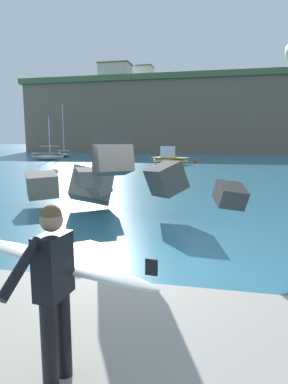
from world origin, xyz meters
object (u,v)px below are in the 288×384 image
(mooring_buoy_middle, at_px, (55,172))
(mooring_buoy_outer, at_px, (195,161))
(station_building_west, at_px, (145,79))
(boat_near_left, at_px, (64,153))
(station_building_central, at_px, (115,75))
(boat_near_centre, at_px, (48,156))
(surfer_with_board, at_px, (57,277))
(boat_mid_left, at_px, (170,158))

(mooring_buoy_middle, relative_size, mooring_buoy_outer, 1.00)
(mooring_buoy_outer, height_order, station_building_west, station_building_west)
(mooring_buoy_outer, distance_m, station_building_west, 59.20)
(boat_near_left, distance_m, station_building_central, 39.14)
(mooring_buoy_outer, bearing_deg, boat_near_left, 155.33)
(boat_near_left, bearing_deg, mooring_buoy_outer, -24.67)
(boat_near_left, xyz_separation_m, station_building_west, (4.05, 43.49, 18.91))
(boat_near_centre, height_order, mooring_buoy_middle, boat_near_centre)
(boat_near_left, distance_m, boat_near_centre, 8.71)
(surfer_with_board, bearing_deg, boat_mid_left, 95.65)
(station_building_central, bearing_deg, mooring_buoy_middle, -77.64)
(mooring_buoy_middle, height_order, station_building_central, station_building_central)
(surfer_with_board, bearing_deg, boat_near_left, 115.54)
(boat_near_centre, relative_size, station_building_central, 0.71)
(mooring_buoy_middle, distance_m, mooring_buoy_outer, 18.51)
(mooring_buoy_outer, bearing_deg, boat_near_centre, 176.35)
(boat_near_centre, bearing_deg, mooring_buoy_outer, -3.65)
(boat_near_centre, bearing_deg, boat_mid_left, -13.66)
(station_building_west, bearing_deg, station_building_central, -122.60)
(boat_near_left, xyz_separation_m, station_building_central, (-1.70, 34.50, 18.39))
(boat_mid_left, height_order, station_building_west, station_building_west)
(boat_near_left, distance_m, mooring_buoy_outer, 23.41)
(boat_mid_left, relative_size, mooring_buoy_middle, 10.36)
(boat_near_left, bearing_deg, surfer_with_board, -64.46)
(surfer_with_board, relative_size, mooring_buoy_outer, 4.81)
(boat_near_centre, distance_m, station_building_central, 46.94)
(mooring_buoy_outer, xyz_separation_m, station_building_west, (-17.22, 53.26, 19.28))
(boat_mid_left, bearing_deg, boat_near_left, 145.86)
(station_building_central, bearing_deg, boat_near_left, -87.18)
(boat_near_centre, xyz_separation_m, mooring_buoy_middle, (9.67, -16.92, -0.31))
(surfer_with_board, height_order, boat_mid_left, boat_mid_left)
(boat_mid_left, distance_m, station_building_west, 60.96)
(surfer_with_board, xyz_separation_m, mooring_buoy_outer, (-0.63, 36.06, -1.06))
(station_building_west, bearing_deg, mooring_buoy_outer, -72.08)
(surfer_with_board, relative_size, boat_near_centre, 0.37)
(boat_near_centre, bearing_deg, station_building_central, 94.61)
(boat_mid_left, bearing_deg, station_building_west, 104.55)
(boat_near_centre, height_order, station_building_west, station_building_west)
(boat_near_left, bearing_deg, station_building_west, 84.68)
(surfer_with_board, relative_size, station_building_west, 0.32)
(boat_mid_left, height_order, mooring_buoy_middle, boat_mid_left)
(boat_mid_left, xyz_separation_m, mooring_buoy_outer, (2.66, 2.85, -0.41))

